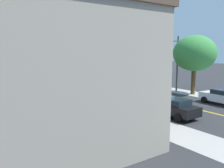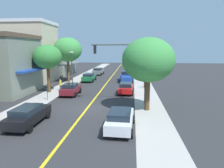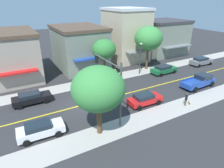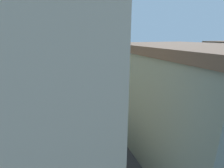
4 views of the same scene
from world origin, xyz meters
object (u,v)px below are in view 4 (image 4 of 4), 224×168
Objects in this scene: white_sedan_right_curb at (156,74)px; street_lamp at (64,83)px; street_tree_left_far at (128,54)px; red_sedan_right_curb at (96,81)px; parking_meter at (146,92)px; maroon_sedan_left_curb at (122,92)px; small_dog at (66,81)px; blue_pickup_truck at (30,87)px; pedestrian_yellow_shirt at (108,100)px; black_sedan_left_curb at (181,84)px; traffic_light_mast at (121,57)px; pedestrian_black_shirt at (69,78)px; fire_hydrant at (184,91)px; green_sedan_left_curb at (30,104)px; street_tree_right_corner at (123,69)px; street_tree_left_near at (31,66)px.

street_lamp is at bearing 28.53° from white_sedan_right_curb.
red_sedan_right_curb is at bearing 107.17° from street_tree_left_far.
parking_meter is 3.41m from maroon_sedan_left_curb.
maroon_sedan_left_curb reaches higher than small_dog.
street_lamp is 0.93× the size of blue_pickup_truck.
pedestrian_yellow_shirt is at bearing 133.05° from blue_pickup_truck.
white_sedan_right_curb is 0.94× the size of black_sedan_left_curb.
traffic_light_mast reaches higher than pedestrian_black_shirt.
fire_hydrant is 23.23m from blue_pickup_truck.
pedestrian_yellow_shirt is at bearing 92.22° from fire_hydrant.
green_sedan_left_curb reaches higher than parking_meter.
small_dog is at bearing -114.49° from pedestrian_black_shirt.
black_sedan_left_curb reaches higher than white_sedan_right_curb.
street_tree_right_corner reaches higher than parking_meter.
blue_pickup_truck is (10.28, 1.77, -4.81)m from street_tree_left_near.
street_tree_left_near reaches higher than maroon_sedan_left_curb.
street_tree_left_far is 17.51m from street_lamp.
street_tree_right_corner is at bearing 42.91° from white_sedan_right_curb.
parking_meter is at bearing -69.47° from street_tree_right_corner.
black_sedan_left_curb is (-0.13, -10.52, -0.00)m from maroon_sedan_left_curb.
blue_pickup_truck is at bearing 27.29° from street_lamp.
small_dog is (11.70, 16.03, -0.06)m from fire_hydrant.
fire_hydrant is (-11.18, -3.75, -4.39)m from street_tree_left_far.
street_tree_right_corner is at bearing 16.14° from black_sedan_left_curb.
green_sedan_left_curb is at bearing 0.36° from black_sedan_left_curb.
street_lamp is (-11.32, 13.29, -1.36)m from street_tree_left_far.
white_sedan_right_curb is at bearing -63.85° from street_lamp.
green_sedan_left_curb reaches higher than small_dog.
street_tree_right_corner reaches higher than red_sedan_right_curb.
street_tree_left_far is 6.91m from white_sedan_right_curb.
street_lamp reaches higher than pedestrian_black_shirt.
parking_meter is at bearing 118.80° from red_sedan_right_curb.
street_tree_right_corner is 11.91m from traffic_light_mast.
traffic_light_mast is 14.48m from street_lamp.
black_sedan_left_curb is at bearing 90.54° from small_dog.
pedestrian_black_shirt is (2.70, 16.75, 0.12)m from white_sedan_right_curb.
street_tree_right_corner is at bearing -103.18° from street_lamp.
traffic_light_mast is 12.17m from pedestrian_yellow_shirt.
street_tree_right_corner is at bearing -25.95° from pedestrian_yellow_shirt.
street_tree_left_near reaches higher than blue_pickup_truck.
red_sedan_right_curb is at bearing -29.68° from black_sedan_left_curb.
maroon_sedan_left_curb is at bearing 14.39° from pedestrian_black_shirt.
white_sedan_right_curb is at bearing -163.24° from green_sedan_left_curb.
street_tree_right_corner is 11.23m from red_sedan_right_curb.
fire_hydrant is at bearing 142.78° from red_sedan_right_curb.
green_sedan_left_curb is 6.82m from blue_pickup_truck.
street_tree_left_far is at bearing -161.29° from red_sedan_right_curb.
pedestrian_yellow_shirt is at bearing -94.08° from street_lamp.
street_tree_right_corner is 9.67× the size of small_dog.
parking_meter is 2.17× the size of small_dog.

